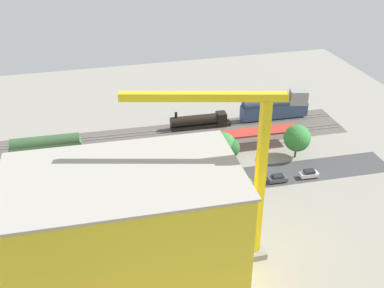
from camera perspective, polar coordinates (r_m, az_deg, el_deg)
name	(u,v)px	position (r m, az deg, el deg)	size (l,w,h in m)	color
ground_plane	(180,179)	(102.15, -1.55, -4.35)	(154.52, 154.52, 0.00)	gray
rail_bed	(162,138)	(118.70, -3.70, 0.73)	(96.57, 14.91, 0.01)	#5B544C
street_asphalt	(183,186)	(99.75, -1.16, -5.26)	(96.57, 9.00, 0.01)	#424244
track_rails	(162,138)	(118.61, -3.70, 0.81)	(96.53, 11.50, 0.12)	#9E9EA8
platform_canopy_near	(192,139)	(109.85, 0.02, 0.66)	(53.84, 5.91, 4.24)	#B73328
locomotive	(201,121)	(123.11, 1.15, 2.85)	(16.39, 3.23, 5.06)	black
passenger_coach	(274,108)	(129.16, 10.12, 4.39)	(18.84, 3.75, 6.23)	black
freight_coach_far	(46,147)	(113.09, -17.58, -0.38)	(16.33, 3.52, 6.07)	black
parked_car_0	(309,174)	(105.51, 14.25, -3.63)	(4.20, 1.94, 1.82)	black
parked_car_1	(278,179)	(102.52, 10.53, -4.24)	(4.29, 2.03, 1.72)	black
parked_car_2	(242,183)	(100.07, 6.25, -4.83)	(4.38, 2.01, 1.60)	black
parked_car_3	(206,190)	(97.45, 1.77, -5.67)	(4.67, 1.95, 1.68)	black
parked_car_4	(171,195)	(96.08, -2.67, -6.28)	(4.31, 1.73, 1.59)	black
parked_car_5	(134,200)	(95.18, -7.12, -6.87)	(4.55, 1.82, 1.64)	black
construction_building	(127,231)	(72.97, -8.09, -10.61)	(34.36, 19.65, 20.05)	yellow
construction_roof_slab	(122,175)	(66.95, -8.69, -3.86)	(34.96, 20.25, 0.40)	#ADA89E
tower_crane	(246,164)	(72.40, 6.71, -2.46)	(26.64, 8.37, 31.00)	gray
box_truck_0	(166,209)	(90.61, -3.22, -8.07)	(10.43, 3.23, 3.28)	black
box_truck_1	(190,207)	(90.80, -0.20, -7.80)	(8.60, 3.02, 3.67)	black
box_truck_2	(141,212)	(90.26, -6.30, -8.33)	(8.84, 2.83, 3.47)	black
street_tree_0	(223,145)	(103.44, 3.84, -0.18)	(5.90, 5.90, 8.78)	brown
street_tree_1	(230,148)	(103.41, 4.73, -0.49)	(4.47, 4.47, 7.66)	brown
street_tree_2	(172,158)	(101.82, -2.44, -1.68)	(4.87, 4.87, 6.68)	brown
street_tree_3	(297,138)	(110.48, 12.86, 0.71)	(6.31, 6.31, 8.26)	brown
traffic_light	(192,181)	(94.10, -0.06, -4.55)	(0.50, 0.36, 6.20)	#333333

